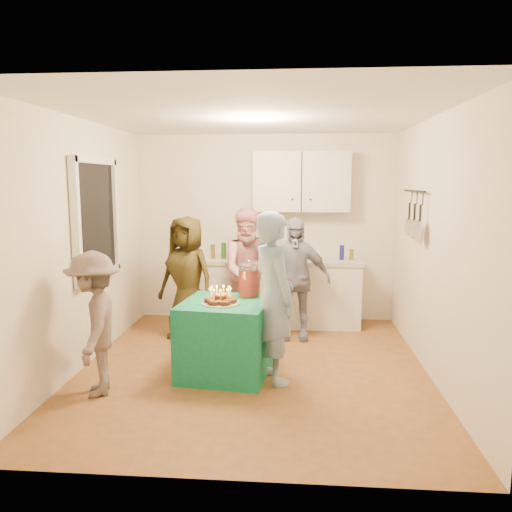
# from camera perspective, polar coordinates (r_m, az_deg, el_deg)

# --- Properties ---
(floor) EXTENTS (4.00, 4.00, 0.00)m
(floor) POSITION_cam_1_polar(r_m,az_deg,el_deg) (5.40, -0.30, -12.72)
(floor) COLOR brown
(floor) RESTS_ON ground
(ceiling) EXTENTS (4.00, 4.00, 0.00)m
(ceiling) POSITION_cam_1_polar(r_m,az_deg,el_deg) (5.07, -0.33, 15.81)
(ceiling) COLOR white
(ceiling) RESTS_ON floor
(back_wall) EXTENTS (3.60, 3.60, 0.00)m
(back_wall) POSITION_cam_1_polar(r_m,az_deg,el_deg) (7.06, 1.07, 3.19)
(back_wall) COLOR silver
(back_wall) RESTS_ON floor
(left_wall) EXTENTS (4.00, 4.00, 0.00)m
(left_wall) POSITION_cam_1_polar(r_m,az_deg,el_deg) (5.53, -19.26, 1.22)
(left_wall) COLOR silver
(left_wall) RESTS_ON floor
(right_wall) EXTENTS (4.00, 4.00, 0.00)m
(right_wall) POSITION_cam_1_polar(r_m,az_deg,el_deg) (5.24, 19.71, 0.82)
(right_wall) COLOR silver
(right_wall) RESTS_ON floor
(window_night) EXTENTS (0.04, 1.00, 1.20)m
(window_night) POSITION_cam_1_polar(r_m,az_deg,el_deg) (5.76, -17.91, 4.07)
(window_night) COLOR black
(window_night) RESTS_ON left_wall
(counter) EXTENTS (2.20, 0.58, 0.86)m
(counter) POSITION_cam_1_polar(r_m,az_deg,el_deg) (6.89, 2.56, -4.28)
(counter) COLOR white
(counter) RESTS_ON floor
(countertop) EXTENTS (2.24, 0.62, 0.05)m
(countertop) POSITION_cam_1_polar(r_m,az_deg,el_deg) (6.80, 2.58, -0.55)
(countertop) COLOR beige
(countertop) RESTS_ON counter
(upper_cabinet) EXTENTS (1.30, 0.30, 0.80)m
(upper_cabinet) POSITION_cam_1_polar(r_m,az_deg,el_deg) (6.86, 5.22, 8.44)
(upper_cabinet) COLOR white
(upper_cabinet) RESTS_ON back_wall
(pot_rack) EXTENTS (0.12, 1.00, 0.60)m
(pot_rack) POSITION_cam_1_polar(r_m,az_deg,el_deg) (5.87, 17.33, 4.66)
(pot_rack) COLOR black
(pot_rack) RESTS_ON right_wall
(microwave) EXTENTS (0.52, 0.38, 0.27)m
(microwave) POSITION_cam_1_polar(r_m,az_deg,el_deg) (6.79, 0.72, 0.83)
(microwave) COLOR white
(microwave) RESTS_ON countertop
(party_table) EXTENTS (0.95, 0.95, 0.76)m
(party_table) POSITION_cam_1_polar(r_m,az_deg,el_deg) (5.14, -3.48, -9.34)
(party_table) COLOR #11714B
(party_table) RESTS_ON floor
(donut_cake) EXTENTS (0.38, 0.38, 0.18)m
(donut_cake) POSITION_cam_1_polar(r_m,az_deg,el_deg) (4.93, -4.08, -4.46)
(donut_cake) COLOR #381C0C
(donut_cake) RESTS_ON party_table
(punch_jar) EXTENTS (0.22, 0.22, 0.34)m
(punch_jar) POSITION_cam_1_polar(r_m,az_deg,el_deg) (5.23, -0.80, -2.80)
(punch_jar) COLOR red
(punch_jar) RESTS_ON party_table
(man_birthday) EXTENTS (0.65, 0.73, 1.68)m
(man_birthday) POSITION_cam_1_polar(r_m,az_deg,el_deg) (4.86, 2.02, -4.75)
(man_birthday) COLOR #849EC0
(man_birthday) RESTS_ON floor
(woman_back_left) EXTENTS (0.88, 0.74, 1.54)m
(woman_back_left) POSITION_cam_1_polar(r_m,az_deg,el_deg) (6.29, -7.90, -2.45)
(woman_back_left) COLOR brown
(woman_back_left) RESTS_ON floor
(woman_back_center) EXTENTS (0.92, 0.80, 1.62)m
(woman_back_center) POSITION_cam_1_polar(r_m,az_deg,el_deg) (6.38, -0.64, -1.83)
(woman_back_center) COLOR #D26D87
(woman_back_center) RESTS_ON floor
(woman_back_right) EXTENTS (0.90, 0.39, 1.52)m
(woman_back_right) POSITION_cam_1_polar(r_m,az_deg,el_deg) (6.21, 4.37, -2.60)
(woman_back_right) COLOR #101237
(woman_back_right) RESTS_ON floor
(child_near_left) EXTENTS (0.72, 0.97, 1.34)m
(child_near_left) POSITION_cam_1_polar(r_m,az_deg,el_deg) (4.83, -18.00, -7.36)
(child_near_left) COLOR #594A47
(child_near_left) RESTS_ON floor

